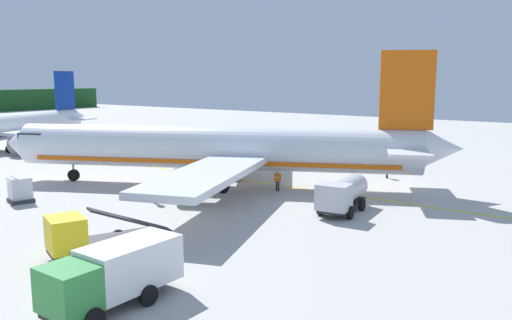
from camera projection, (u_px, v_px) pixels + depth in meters
airliner_foreground at (219, 149)px, 46.01m from camera, size 32.89×38.98×11.90m
service_truck_fuel at (343, 193)px, 37.38m from camera, size 5.97×2.84×2.40m
service_truck_baggage at (114, 273)px, 21.88m from camera, size 6.17×2.52×2.61m
service_truck_catering at (88, 236)px, 28.00m from camera, size 6.88×4.37×2.69m
cargo_container_near at (20, 190)px, 40.46m from camera, size 2.16×2.16×2.09m
crew_marshaller at (155, 190)px, 40.01m from camera, size 0.62×0.32×1.75m
crew_loader_left at (278, 179)px, 44.48m from camera, size 0.36×0.60×1.73m
crew_loader_right at (387, 168)px, 50.19m from camera, size 0.63×0.24×1.67m
apron_guide_line at (282, 186)px, 46.70m from camera, size 0.30×60.00×0.01m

